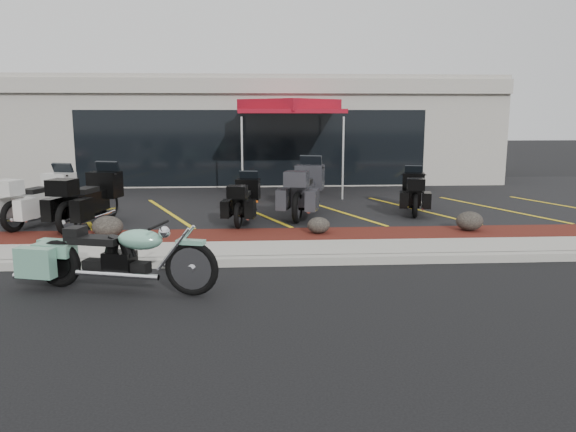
{
  "coord_description": "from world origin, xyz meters",
  "views": [
    {
      "loc": [
        -0.01,
        -8.92,
        2.72
      ],
      "look_at": [
        0.63,
        1.2,
        0.84
      ],
      "focal_mm": 35.0,
      "sensor_mm": 36.0,
      "label": 1
    }
  ],
  "objects": [
    {
      "name": "dealership_building",
      "position": [
        0.0,
        14.47,
        2.01
      ],
      "size": [
        18.0,
        8.16,
        4.0
      ],
      "color": "#9B978C",
      "rests_on": "ground"
    },
    {
      "name": "hero_cruiser",
      "position": [
        -0.93,
        -0.78,
        0.56
      ],
      "size": [
        3.26,
        1.63,
        1.11
      ],
      "primitive_type": null,
      "rotation": [
        0.0,
        0.0,
        -0.27
      ],
      "color": "#6DAA90",
      "rests_on": "ground"
    },
    {
      "name": "touring_white",
      "position": [
        -4.62,
        4.96,
        0.83
      ],
      "size": [
        1.64,
        2.51,
        1.37
      ],
      "primitive_type": null,
      "rotation": [
        0.0,
        0.0,
        1.22
      ],
      "color": "silver",
      "rests_on": "upper_lot"
    },
    {
      "name": "touring_black_front",
      "position": [
        -3.48,
        4.71,
        0.86
      ],
      "size": [
        1.54,
        2.61,
        1.43
      ],
      "primitive_type": null,
      "rotation": [
        0.0,
        0.0,
        1.31
      ],
      "color": "black",
      "rests_on": "upper_lot"
    },
    {
      "name": "touring_black_rear",
      "position": [
        4.31,
        5.88,
        0.74
      ],
      "size": [
        1.22,
        2.14,
        1.17
      ],
      "primitive_type": null,
      "rotation": [
        0.0,
        0.0,
        1.33
      ],
      "color": "black",
      "rests_on": "upper_lot"
    },
    {
      "name": "curb",
      "position": [
        0.0,
        0.9,
        0.07
      ],
      "size": [
        24.0,
        0.25,
        0.15
      ],
      "primitive_type": "cube",
      "color": "gray",
      "rests_on": "ground"
    },
    {
      "name": "boulder_mid",
      "position": [
        1.39,
        2.8,
        0.33
      ],
      "size": [
        0.49,
        0.41,
        0.35
      ],
      "primitive_type": "ellipsoid",
      "color": "black",
      "rests_on": "mulch_bed"
    },
    {
      "name": "upper_lot",
      "position": [
        0.0,
        8.2,
        0.07
      ],
      "size": [
        26.0,
        9.6,
        0.15
      ],
      "primitive_type": "cube",
      "color": "black",
      "rests_on": "ground"
    },
    {
      "name": "touring_black_mid",
      "position": [
        -0.11,
        4.88,
        0.73
      ],
      "size": [
        1.07,
        2.09,
        1.16
      ],
      "primitive_type": null,
      "rotation": [
        0.0,
        0.0,
        1.41
      ],
      "color": "black",
      "rests_on": "upper_lot"
    },
    {
      "name": "popup_canopy",
      "position": [
        1.18,
        9.05,
        2.85
      ],
      "size": [
        4.1,
        4.1,
        2.97
      ],
      "rotation": [
        0.0,
        0.0,
        0.35
      ],
      "color": "silver",
      "rests_on": "upper_lot"
    },
    {
      "name": "boulder_right",
      "position": [
        4.74,
        2.88,
        0.37
      ],
      "size": [
        0.59,
        0.5,
        0.42
      ],
      "primitive_type": "ellipsoid",
      "color": "black",
      "rests_on": "mulch_bed"
    },
    {
      "name": "mulch_bed",
      "position": [
        0.0,
        2.8,
        0.08
      ],
      "size": [
        24.0,
        1.2,
        0.16
      ],
      "primitive_type": "cube",
      "color": "#3D110D",
      "rests_on": "ground"
    },
    {
      "name": "touring_grey",
      "position": [
        1.52,
        5.73,
        0.88
      ],
      "size": [
        1.61,
        2.69,
        1.47
      ],
      "primitive_type": null,
      "rotation": [
        0.0,
        0.0,
        1.3
      ],
      "color": "#303035",
      "rests_on": "upper_lot"
    },
    {
      "name": "sidewalk",
      "position": [
        0.0,
        1.6,
        0.07
      ],
      "size": [
        24.0,
        1.2,
        0.15
      ],
      "primitive_type": "cube",
      "color": "gray",
      "rests_on": "ground"
    },
    {
      "name": "ground",
      "position": [
        0.0,
        0.0,
        0.0
      ],
      "size": [
        90.0,
        90.0,
        0.0
      ],
      "primitive_type": "plane",
      "color": "black",
      "rests_on": "ground"
    },
    {
      "name": "boulder_left",
      "position": [
        -3.03,
        2.68,
        0.39
      ],
      "size": [
        0.64,
        0.53,
        0.45
      ],
      "primitive_type": "ellipsoid",
      "color": "black",
      "rests_on": "mulch_bed"
    },
    {
      "name": "traffic_cone",
      "position": [
        -0.04,
        7.3,
        0.39
      ],
      "size": [
        0.36,
        0.36,
        0.47
      ],
      "primitive_type": "cone",
      "rotation": [
        0.0,
        0.0,
        0.08
      ],
      "color": "#F55D08",
      "rests_on": "upper_lot"
    }
  ]
}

